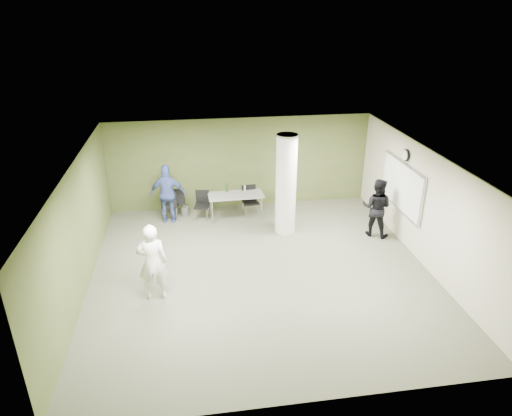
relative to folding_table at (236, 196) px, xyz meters
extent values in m
plane|color=#525442|center=(0.26, -3.06, -0.71)|extent=(8.00, 8.00, 0.00)
plane|color=white|center=(0.26, -3.06, 2.09)|extent=(8.00, 8.00, 0.00)
cube|color=#4A5829|center=(0.26, 0.94, 0.69)|extent=(8.00, 2.80, 0.02)
cube|color=#4A5829|center=(-3.74, -3.06, 0.69)|extent=(0.02, 8.00, 2.80)
cube|color=beige|center=(4.26, -3.06, 0.69)|extent=(0.02, 8.00, 2.80)
cylinder|color=silver|center=(1.26, -1.06, 0.69)|extent=(0.56, 0.56, 2.80)
cube|color=silver|center=(4.19, -1.86, 0.79)|extent=(0.04, 2.30, 1.30)
cube|color=white|center=(4.17, -1.86, 0.79)|extent=(0.02, 2.20, 1.20)
cylinder|color=black|center=(4.19, -1.86, 1.64)|extent=(0.05, 0.32, 0.32)
cylinder|color=white|center=(4.16, -1.86, 1.64)|extent=(0.02, 0.26, 0.26)
cube|color=gray|center=(0.00, -0.01, 0.03)|extent=(1.62, 0.74, 0.04)
cylinder|color=silver|center=(-0.71, -0.31, -0.35)|extent=(0.04, 0.04, 0.72)
cylinder|color=silver|center=(0.73, -0.27, -0.35)|extent=(0.04, 0.04, 0.72)
cylinder|color=silver|center=(-0.73, 0.25, -0.35)|extent=(0.04, 0.04, 0.72)
cylinder|color=silver|center=(0.72, 0.29, -0.35)|extent=(0.04, 0.04, 0.72)
cylinder|color=#1C4416|center=(-0.24, 0.24, 0.17)|extent=(0.07, 0.07, 0.25)
cylinder|color=#B2B2B7|center=(0.30, 0.21, 0.14)|extent=(0.06, 0.06, 0.18)
cylinder|color=#4C4C4C|center=(-1.51, 0.40, -0.57)|extent=(0.24, 0.24, 0.28)
cube|color=black|center=(-1.93, 0.22, -0.26)|extent=(0.50, 0.50, 0.05)
cube|color=black|center=(-1.94, 0.01, 0.00)|extent=(0.45, 0.07, 0.46)
cylinder|color=silver|center=(-1.72, 0.40, -0.49)|extent=(0.02, 0.02, 0.44)
cylinder|color=silver|center=(-2.11, 0.42, -0.49)|extent=(0.02, 0.02, 0.44)
cylinder|color=silver|center=(-1.75, 0.01, -0.49)|extent=(0.02, 0.02, 0.44)
cylinder|color=silver|center=(-2.13, 0.04, -0.49)|extent=(0.02, 0.02, 0.44)
cube|color=black|center=(-1.72, 0.48, -0.26)|extent=(0.46, 0.46, 0.05)
cube|color=black|center=(-1.72, 0.27, -0.01)|extent=(0.44, 0.04, 0.45)
cylinder|color=silver|center=(-1.53, 0.67, -0.50)|extent=(0.02, 0.02, 0.43)
cylinder|color=silver|center=(-1.91, 0.67, -0.50)|extent=(0.02, 0.02, 0.43)
cylinder|color=silver|center=(-1.53, 0.29, -0.50)|extent=(0.02, 0.02, 0.43)
cylinder|color=silver|center=(-1.91, 0.29, -0.50)|extent=(0.02, 0.02, 0.43)
cube|color=black|center=(-1.00, 0.09, -0.30)|extent=(0.49, 0.49, 0.05)
cube|color=black|center=(-0.97, 0.28, -0.08)|extent=(0.40, 0.11, 0.41)
cylinder|color=silver|center=(-1.20, -0.05, -0.52)|extent=(0.02, 0.02, 0.39)
cylinder|color=silver|center=(-0.86, -0.11, -0.52)|extent=(0.02, 0.02, 0.39)
cylinder|color=silver|center=(-1.14, 0.29, -0.52)|extent=(0.02, 0.02, 0.39)
cylinder|color=silver|center=(-0.80, 0.23, -0.52)|extent=(0.02, 0.02, 0.39)
cube|color=black|center=(0.45, 0.09, -0.27)|extent=(0.50, 0.50, 0.05)
cube|color=black|center=(0.42, 0.29, -0.02)|extent=(0.44, 0.09, 0.45)
cylinder|color=silver|center=(0.28, -0.12, -0.50)|extent=(0.02, 0.02, 0.43)
cylinder|color=silver|center=(0.66, -0.08, -0.50)|extent=(0.02, 0.02, 0.43)
cylinder|color=silver|center=(0.24, 0.25, -0.50)|extent=(0.02, 0.02, 0.43)
cylinder|color=silver|center=(0.61, 0.30, -0.50)|extent=(0.02, 0.02, 0.43)
imported|color=white|center=(-2.18, -3.75, 0.17)|extent=(0.65, 0.43, 1.77)
imported|color=black|center=(3.66, -1.65, 0.11)|extent=(1.01, 0.97, 1.65)
imported|color=#3E529A|center=(-1.95, 0.03, 0.16)|extent=(1.07, 0.54, 1.75)
camera|label=1|loc=(-1.26, -12.30, 5.21)|focal=32.00mm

